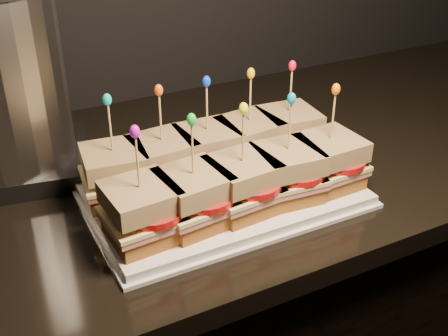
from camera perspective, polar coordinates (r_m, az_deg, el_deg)
name	(u,v)px	position (r m, az deg, el deg)	size (l,w,h in m)	color
granite_slab	(273,152)	(1.00, 4.99, 1.59)	(2.72, 0.63, 0.03)	black
platter	(224,195)	(0.82, 0.00, -2.78)	(0.38, 0.23, 0.02)	silver
platter_rim	(224,199)	(0.83, 0.00, -3.13)	(0.39, 0.25, 0.01)	silver
sandwich_0_bread_bot	(117,190)	(0.81, -10.80, -2.19)	(0.08, 0.08, 0.02)	brown
sandwich_0_ham	(116,180)	(0.80, -10.90, -1.25)	(0.09, 0.09, 0.01)	#C06B63
sandwich_0_cheese	(116,176)	(0.80, -10.95, -0.82)	(0.09, 0.09, 0.01)	#E8D88B
sandwich_0_tomato	(125,172)	(0.80, -10.05, -0.35)	(0.08, 0.08, 0.01)	#B71111
sandwich_0_bread_top	(114,160)	(0.79, -11.13, 0.83)	(0.08, 0.08, 0.03)	#583011
sandwich_0_pick	(111,131)	(0.77, -11.45, 3.73)	(0.00, 0.00, 0.09)	tan
sandwich_0_frill	(107,100)	(0.75, -11.78, 6.82)	(0.01, 0.01, 0.02)	#11B5AD
sandwich_1_bread_bot	(164,178)	(0.83, -6.11, -1.02)	(0.08, 0.08, 0.02)	brown
sandwich_1_ham	(164,169)	(0.82, -6.16, -0.09)	(0.09, 0.09, 0.01)	#C06B63
sandwich_1_cheese	(163,165)	(0.82, -6.19, 0.33)	(0.09, 0.09, 0.01)	#E8D88B
sandwich_1_tomato	(172,160)	(0.82, -5.28, 0.80)	(0.08, 0.08, 0.01)	#B71111
sandwich_1_bread_top	(162,149)	(0.81, -6.29, 1.97)	(0.08, 0.08, 0.03)	#583011
sandwich_1_pick	(161,120)	(0.79, -6.46, 4.83)	(0.00, 0.00, 0.09)	tan
sandwich_1_frill	(159,90)	(0.77, -6.65, 7.87)	(0.01, 0.01, 0.02)	#F0570A
sandwich_2_bread_bot	(208,167)	(0.86, -1.65, 0.09)	(0.08, 0.08, 0.02)	brown
sandwich_2_ham	(208,158)	(0.85, -1.66, 1.01)	(0.09, 0.09, 0.01)	#C06B63
sandwich_2_cheese	(208,154)	(0.84, -1.67, 1.43)	(0.09, 0.09, 0.01)	#E8D88B
sandwich_2_tomato	(217,150)	(0.84, -0.76, 1.88)	(0.08, 0.08, 0.01)	#B71111
sandwich_2_bread_top	(207,138)	(0.83, -1.70, 3.03)	(0.08, 0.08, 0.03)	#583011
sandwich_2_pick	(207,111)	(0.81, -1.74, 5.83)	(0.00, 0.00, 0.09)	tan
sandwich_2_frill	(206,81)	(0.80, -1.79, 8.79)	(0.01, 0.01, 0.02)	blue
sandwich_3_bread_bot	(249,157)	(0.88, 2.54, 1.14)	(0.08, 0.08, 0.02)	brown
sandwich_3_ham	(249,148)	(0.88, 2.56, 2.04)	(0.09, 0.09, 0.01)	#C06B63
sandwich_3_cheese	(249,144)	(0.87, 2.57, 2.44)	(0.09, 0.09, 0.01)	#E8D88B
sandwich_3_tomato	(258,140)	(0.87, 3.46, 2.89)	(0.08, 0.08, 0.01)	#B71111
sandwich_3_bread_top	(250,129)	(0.86, 2.61, 4.00)	(0.08, 0.08, 0.03)	#583011
sandwich_3_pick	(250,102)	(0.84, 2.68, 6.72)	(0.00, 0.00, 0.09)	tan
sandwich_3_frill	(251,73)	(0.83, 2.75, 9.59)	(0.01, 0.01, 0.02)	yellow
sandwich_4_bread_bot	(287,147)	(0.92, 6.44, 2.12)	(0.08, 0.08, 0.02)	brown
sandwich_4_ham	(288,139)	(0.91, 6.50, 2.98)	(0.09, 0.09, 0.01)	#C06B63
sandwich_4_cheese	(288,135)	(0.91, 6.52, 3.38)	(0.09, 0.09, 0.01)	#E8D88B
sandwich_4_tomato	(297,130)	(0.91, 7.39, 3.80)	(0.08, 0.08, 0.01)	#B71111
sandwich_4_bread_top	(289,120)	(0.90, 6.61, 4.89)	(0.08, 0.08, 0.03)	#583011
sandwich_4_pick	(291,94)	(0.88, 6.78, 7.52)	(0.00, 0.00, 0.09)	tan
sandwich_4_frill	(292,66)	(0.86, 6.96, 10.28)	(0.01, 0.01, 0.02)	red
sandwich_5_bread_bot	(143,229)	(0.73, -8.20, -6.18)	(0.08, 0.08, 0.02)	brown
sandwich_5_ham	(142,219)	(0.72, -8.29, -5.17)	(0.09, 0.09, 0.01)	#C06B63
sandwich_5_cheese	(142,215)	(0.71, -8.33, -4.71)	(0.09, 0.09, 0.01)	#E8D88B
sandwich_5_tomato	(152,210)	(0.71, -7.29, -4.21)	(0.08, 0.08, 0.01)	#B71111
sandwich_5_bread_top	(141,197)	(0.70, -8.48, -2.92)	(0.08, 0.08, 0.03)	#583011
sandwich_5_pick	(138,166)	(0.68, -8.75, 0.25)	(0.00, 0.00, 0.09)	tan
sandwich_5_frill	(135,132)	(0.66, -9.05, 3.68)	(0.01, 0.01, 0.02)	#C015C5
sandwich_6_bread_bot	(194,215)	(0.75, -3.02, -4.76)	(0.08, 0.08, 0.02)	brown
sandwich_6_ham	(194,205)	(0.74, -3.05, -3.76)	(0.09, 0.09, 0.01)	#C06B63
sandwich_6_cheese	(194,200)	(0.73, -3.06, -3.31)	(0.09, 0.09, 0.01)	#E8D88B
sandwich_6_tomato	(204,195)	(0.73, -2.03, -2.81)	(0.08, 0.08, 0.01)	#B71111
sandwich_6_bread_top	(193,183)	(0.72, -3.12, -1.54)	(0.08, 0.08, 0.03)	#583011
sandwich_6_pick	(193,153)	(0.70, -3.22, 1.58)	(0.00, 0.00, 0.09)	tan
sandwich_6_frill	(191,120)	(0.68, -3.32, 4.93)	(0.01, 0.01, 0.02)	green
sandwich_7_bread_bot	(242,201)	(0.77, 1.82, -3.38)	(0.08, 0.08, 0.02)	brown
sandwich_7_ham	(242,192)	(0.77, 1.84, -2.41)	(0.09, 0.09, 0.01)	#C06B63
sandwich_7_cheese	(242,187)	(0.76, 1.85, -1.96)	(0.09, 0.09, 0.01)	#E8D88B
sandwich_7_tomato	(252,182)	(0.76, 2.87, -1.47)	(0.08, 0.08, 0.01)	#B71111
sandwich_7_bread_top	(242,170)	(0.75, 1.88, -0.24)	(0.08, 0.08, 0.03)	#583011
sandwich_7_pick	(243,141)	(0.73, 1.94, 2.80)	(0.00, 0.00, 0.09)	tan
sandwich_7_frill	(244,109)	(0.71, 2.00, 6.05)	(0.01, 0.01, 0.02)	yellow
sandwich_8_bread_bot	(286,189)	(0.81, 6.30, -2.09)	(0.08, 0.08, 0.02)	brown
sandwich_8_ham	(286,179)	(0.80, 6.36, -1.14)	(0.09, 0.09, 0.01)	#C06B63
sandwich_8_cheese	(287,175)	(0.79, 6.39, -0.71)	(0.09, 0.09, 0.01)	#E8D88B
sandwich_8_tomato	(297,170)	(0.79, 7.38, -0.23)	(0.08, 0.08, 0.01)	#B71111
sandwich_8_bread_top	(288,159)	(0.78, 6.49, 0.96)	(0.08, 0.08, 0.03)	#583011
sandwich_8_pick	(290,130)	(0.76, 6.68, 3.90)	(0.00, 0.00, 0.09)	tan
sandwich_8_frill	(292,99)	(0.74, 6.88, 7.02)	(0.01, 0.01, 0.02)	#098DB4
sandwich_9_bread_bot	(327,177)	(0.84, 10.40, -0.89)	(0.08, 0.08, 0.02)	brown
sandwich_9_ham	(328,168)	(0.84, 10.49, 0.02)	(0.09, 0.09, 0.01)	#C06B63
sandwich_9_cheese	(328,164)	(0.83, 10.54, 0.44)	(0.09, 0.09, 0.01)	#E8D88B
sandwich_9_tomato	(338,159)	(0.83, 11.49, 0.90)	(0.08, 0.08, 0.01)	#B71111
sandwich_9_bread_top	(330,148)	(0.82, 10.70, 2.05)	(0.08, 0.08, 0.03)	#583011
sandwich_9_pick	(333,119)	(0.80, 11.00, 4.87)	(0.00, 0.00, 0.09)	tan
sandwich_9_frill	(336,89)	(0.78, 11.31, 7.86)	(0.01, 0.01, 0.02)	orange
appliance_base	(14,164)	(0.96, -20.53, 0.42)	(0.24, 0.20, 0.03)	#262628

